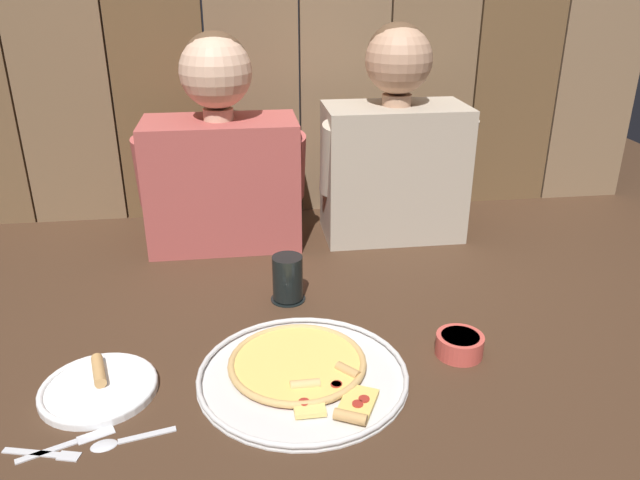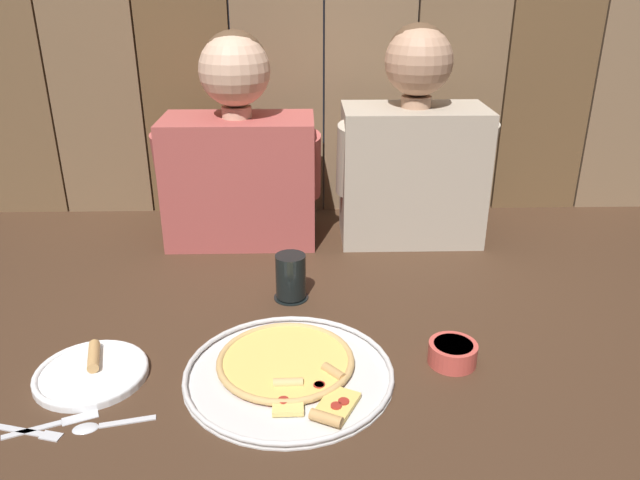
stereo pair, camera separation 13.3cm
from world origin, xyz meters
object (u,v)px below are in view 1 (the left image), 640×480
Objects in this scene: dipping_bowl at (460,344)px; diner_right at (395,146)px; dinner_plate at (99,388)px; pizza_tray at (302,371)px; drinking_glass at (288,279)px; diner_left at (221,154)px.

dipping_bowl is 0.68m from diner_right.
dinner_plate is 0.70m from dipping_bowl.
dipping_bowl is at bearing 5.06° from pizza_tray.
drinking_glass is at bearing 38.61° from dinner_plate.
pizza_tray is 0.70× the size of diner_left.
diner_left reaches higher than drinking_glass.
dinner_plate is 0.48m from drinking_glass.
diner_right is at bearing -0.05° from diner_left.
pizza_tray is 1.89× the size of dinner_plate.
diner_left is 0.97× the size of diner_right.
drinking_glass is 0.42m from dipping_bowl.
dipping_bowl reaches higher than dinner_plate.
dinner_plate is at bearing -179.93° from pizza_tray.
pizza_tray is 3.62× the size of drinking_glass.
pizza_tray is at bearing -174.94° from dipping_bowl.
dipping_bowl is (0.70, 0.03, 0.01)m from dinner_plate.
drinking_glass is 0.54m from diner_right.
dipping_bowl is at bearing -91.05° from diner_right.
dipping_bowl is (0.32, 0.03, 0.01)m from pizza_tray.
pizza_tray is 0.30m from drinking_glass.
pizza_tray is 4.19× the size of dipping_bowl.
diner_left is (-0.15, 0.66, 0.25)m from pizza_tray.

